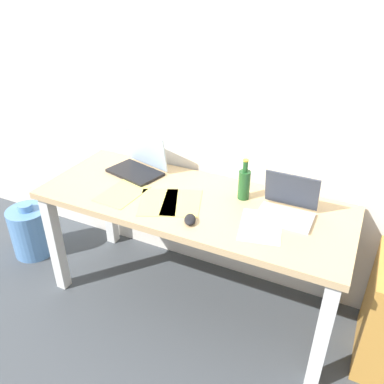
{
  "coord_description": "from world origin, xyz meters",
  "views": [
    {
      "loc": [
        0.84,
        -1.74,
        1.91
      ],
      "look_at": [
        0.0,
        0.0,
        0.8
      ],
      "focal_mm": 36.81,
      "sensor_mm": 36.0,
      "label": 1
    }
  ],
  "objects_px": {
    "water_cooler_jug": "(31,231)",
    "laptop_left": "(139,163)",
    "computer_mouse": "(190,220)",
    "beer_bottle": "(244,184)",
    "desk": "(192,215)",
    "laptop_right": "(287,207)"
  },
  "relations": [
    {
      "from": "laptop_right",
      "to": "computer_mouse",
      "type": "distance_m",
      "value": 0.52
    },
    {
      "from": "laptop_right",
      "to": "laptop_left",
      "type": "bearing_deg",
      "value": 174.23
    },
    {
      "from": "laptop_left",
      "to": "computer_mouse",
      "type": "bearing_deg",
      "value": -34.84
    },
    {
      "from": "laptop_right",
      "to": "beer_bottle",
      "type": "height_order",
      "value": "beer_bottle"
    },
    {
      "from": "computer_mouse",
      "to": "beer_bottle",
      "type": "bearing_deg",
      "value": 41.12
    },
    {
      "from": "laptop_left",
      "to": "water_cooler_jug",
      "type": "relative_size",
      "value": 0.9
    },
    {
      "from": "laptop_right",
      "to": "water_cooler_jug",
      "type": "xyz_separation_m",
      "value": [
        -1.82,
        -0.17,
        -0.61
      ]
    },
    {
      "from": "desk",
      "to": "computer_mouse",
      "type": "xyz_separation_m",
      "value": [
        0.09,
        -0.21,
        0.12
      ]
    },
    {
      "from": "laptop_left",
      "to": "computer_mouse",
      "type": "distance_m",
      "value": 0.68
    },
    {
      "from": "desk",
      "to": "water_cooler_jug",
      "type": "height_order",
      "value": "desk"
    },
    {
      "from": "desk",
      "to": "computer_mouse",
      "type": "relative_size",
      "value": 18.02
    },
    {
      "from": "beer_bottle",
      "to": "water_cooler_jug",
      "type": "distance_m",
      "value": 1.7
    },
    {
      "from": "desk",
      "to": "laptop_left",
      "type": "relative_size",
      "value": 4.7
    },
    {
      "from": "desk",
      "to": "beer_bottle",
      "type": "relative_size",
      "value": 7.43
    },
    {
      "from": "laptop_right",
      "to": "beer_bottle",
      "type": "xyz_separation_m",
      "value": [
        -0.27,
        0.07,
        0.04
      ]
    },
    {
      "from": "desk",
      "to": "beer_bottle",
      "type": "xyz_separation_m",
      "value": [
        0.26,
        0.15,
        0.2
      ]
    },
    {
      "from": "water_cooler_jug",
      "to": "laptop_left",
      "type": "bearing_deg",
      "value": 17.68
    },
    {
      "from": "laptop_left",
      "to": "water_cooler_jug",
      "type": "distance_m",
      "value": 1.07
    },
    {
      "from": "beer_bottle",
      "to": "computer_mouse",
      "type": "distance_m",
      "value": 0.4
    },
    {
      "from": "laptop_left",
      "to": "beer_bottle",
      "type": "distance_m",
      "value": 0.72
    },
    {
      "from": "desk",
      "to": "laptop_left",
      "type": "height_order",
      "value": "laptop_left"
    },
    {
      "from": "desk",
      "to": "beer_bottle",
      "type": "height_order",
      "value": "beer_bottle"
    }
  ]
}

